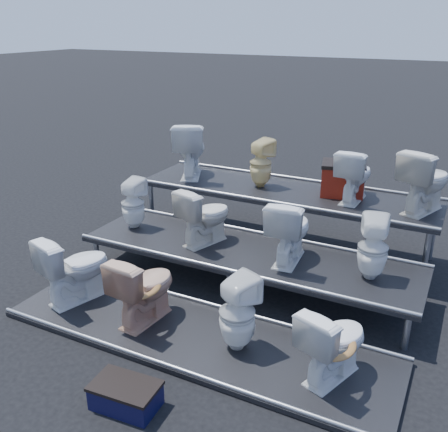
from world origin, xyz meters
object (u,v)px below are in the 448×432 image
at_px(step_stool, 126,397).
at_px(toilet_9, 261,163).
at_px(toilet_2, 237,313).
at_px(toilet_0, 75,267).
at_px(toilet_7, 373,248).
at_px(toilet_1, 144,287).
at_px(toilet_11, 425,181).
at_px(toilet_3, 334,342).
at_px(toilet_8, 190,149).
at_px(red_crate, 343,180).
at_px(toilet_6, 289,230).
at_px(toilet_10, 354,175).
at_px(toilet_5, 205,215).
at_px(toilet_4, 133,203).

bearing_deg(step_stool, toilet_9, 91.26).
distance_m(toilet_2, toilet_9, 2.85).
distance_m(toilet_0, toilet_7, 3.34).
bearing_deg(toilet_1, toilet_11, -127.21).
height_order(toilet_3, toilet_8, toilet_8).
xyz_separation_m(toilet_8, step_stool, (1.52, -3.71, -1.18)).
height_order(toilet_0, toilet_1, toilet_0).
height_order(toilet_3, red_crate, red_crate).
bearing_deg(toilet_1, toilet_7, -142.44).
bearing_deg(toilet_9, toilet_2, 131.16).
distance_m(toilet_2, toilet_8, 3.41).
bearing_deg(step_stool, toilet_2, 60.56).
xyz_separation_m(toilet_6, toilet_10, (0.41, 1.30, 0.37)).
relative_size(toilet_1, toilet_10, 1.11).
xyz_separation_m(toilet_6, toilet_7, (0.95, 0.00, -0.02)).
bearing_deg(toilet_5, step_stool, 121.54).
bearing_deg(toilet_7, toilet_3, 78.07).
distance_m(toilet_2, toilet_5, 1.73).
bearing_deg(toilet_6, toilet_10, -111.84).
xyz_separation_m(toilet_5, toilet_10, (1.53, 1.30, 0.39)).
distance_m(toilet_2, toilet_4, 2.57).
distance_m(toilet_5, toilet_8, 1.68).
height_order(toilet_3, toilet_9, toilet_9).
bearing_deg(toilet_5, toilet_11, -132.89).
relative_size(toilet_3, toilet_9, 1.07).
bearing_deg(red_crate, toilet_10, -56.55).
relative_size(toilet_5, red_crate, 1.31).
bearing_deg(toilet_1, toilet_2, -174.21).
relative_size(toilet_3, toilet_11, 0.92).
bearing_deg(toilet_0, toilet_5, -110.01).
xyz_separation_m(toilet_4, red_crate, (2.45, 1.48, 0.26)).
bearing_deg(toilet_6, toilet_7, 175.66).
bearing_deg(red_crate, toilet_8, 170.75).
bearing_deg(toilet_5, toilet_9, -80.05).
distance_m(toilet_6, toilet_8, 2.50).
xyz_separation_m(toilet_1, toilet_10, (1.56, 2.60, 0.76)).
height_order(toilet_9, toilet_11, toilet_11).
distance_m(toilet_10, toilet_11, 0.87).
distance_m(toilet_0, toilet_8, 2.72).
height_order(toilet_5, toilet_7, toilet_5).
height_order(toilet_5, toilet_9, toilet_9).
xyz_separation_m(toilet_0, toilet_10, (2.51, 2.60, 0.75)).
bearing_deg(toilet_4, toilet_2, 153.05).
bearing_deg(toilet_5, toilet_10, -120.97).
relative_size(toilet_3, toilet_10, 1.04).
height_order(toilet_3, toilet_6, toilet_6).
height_order(toilet_2, toilet_5, toilet_5).
bearing_deg(toilet_4, toilet_10, -149.92).
bearing_deg(toilet_2, toilet_4, -6.89).
height_order(toilet_2, step_stool, toilet_2).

